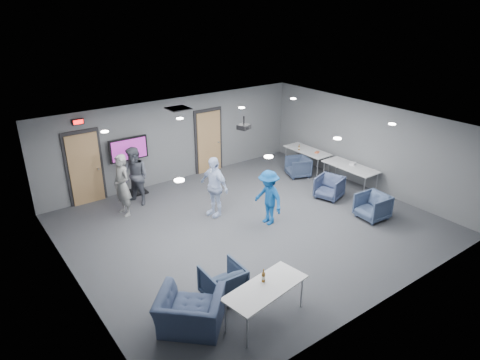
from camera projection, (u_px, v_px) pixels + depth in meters
floor at (251, 225)px, 11.38m from camera, size 9.00×9.00×0.00m
ceiling at (253, 127)px, 10.32m from camera, size 9.00×9.00×0.00m
wall_back at (176, 140)px, 13.81m from camera, size 9.00×0.02×2.70m
wall_front at (385, 247)px, 7.89m from camera, size 9.00×0.02×2.70m
wall_left at (71, 231)px, 8.40m from camera, size 0.02×8.00×2.70m
wall_right at (366, 145)px, 13.30m from camera, size 0.02×8.00×2.70m
door_left at (85, 168)px, 12.26m from camera, size 1.06×0.17×2.24m
door_right at (209, 142)px, 14.54m from camera, size 1.06×0.17×2.24m
exit_sign at (78, 122)px, 11.70m from camera, size 0.32×0.08×0.16m
hvac_diffuser at (178, 108)px, 12.13m from camera, size 0.60×0.60×0.03m
downlights at (253, 128)px, 10.32m from camera, size 6.18×3.78×0.02m
person_a at (122, 185)px, 11.63m from camera, size 0.49×0.68×1.75m
person_b at (135, 177)px, 12.23m from camera, size 0.94×1.03×1.72m
person_c at (214, 187)px, 11.62m from camera, size 0.59×1.06×1.70m
person_d at (268, 197)px, 11.21m from camera, size 0.57×0.98×1.51m
chair_right_a at (298, 167)px, 14.39m from camera, size 0.94×0.93×0.67m
chair_right_b at (329, 187)px, 12.81m from camera, size 0.93×0.92×0.68m
chair_right_c at (372, 206)px, 11.61m from camera, size 0.83×0.81×0.71m
chair_front_a at (223, 282)px, 8.52m from camera, size 0.79×0.82×0.72m
chair_front_b at (190, 312)px, 7.68m from camera, size 1.52×1.52×0.74m
table_right_a at (307, 151)px, 14.78m from camera, size 0.72×1.72×0.73m
table_right_b at (350, 167)px, 13.37m from camera, size 0.75×1.80×0.73m
table_front_left at (266, 289)px, 7.80m from camera, size 1.75×0.94×0.73m
bottle_front at (263, 277)px, 7.89m from camera, size 0.07×0.07×0.27m
bottle_right at (299, 148)px, 14.73m from camera, size 0.06×0.06×0.22m
snack_box at (317, 152)px, 14.49m from camera, size 0.20×0.17×0.04m
wrapper at (353, 164)px, 13.49m from camera, size 0.28×0.24×0.05m
tv_stand at (130, 163)px, 12.82m from camera, size 1.17×0.56×1.80m
projector at (244, 127)px, 11.42m from camera, size 0.39×0.36×0.35m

